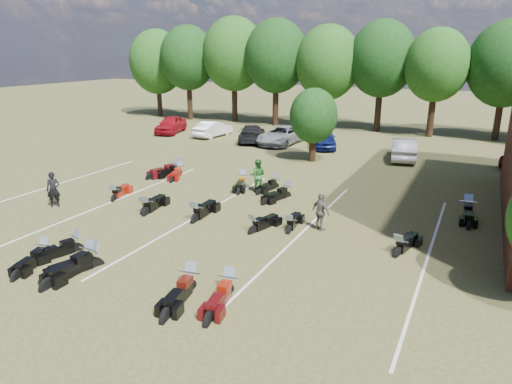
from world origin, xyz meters
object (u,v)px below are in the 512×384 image
Objects in this scene: person_green at (258,175)px; motorcycle_14 at (175,173)px; person_grey at (321,212)px; car_0 at (171,125)px; car_4 at (324,138)px; motorcycle_3 at (90,266)px; motorcycle_7 at (115,200)px; person_black at (53,190)px.

person_green is 0.74× the size of motorcycle_14.
person_grey is 0.66× the size of motorcycle_14.
car_0 is at bearing 144.10° from motorcycle_14.
car_4 is 1.82× the size of motorcycle_14.
motorcycle_3 reaches higher than motorcycle_7.
car_4 is at bearing -45.62° from person_grey.
person_green is 7.47m from motorcycle_7.
motorcycle_7 is at bearing 126.66° from motorcycle_3.
person_black is 0.97× the size of person_green.
car_4 is at bearing -15.57° from car_0.
motorcycle_14 is at bearing -30.50° from person_green.
person_green is at bearing -55.46° from car_0.
car_0 reaches higher than motorcycle_14.
motorcycle_3 is (-1.38, -10.59, -0.90)m from person_green.
motorcycle_14 is (-5.72, -11.56, -0.76)m from car_4.
car_0 is 14.60m from motorcycle_14.
car_4 is at bearing -108.16° from person_green.
motorcycle_14 reaches higher than motorcycle_7.
car_0 is 2.51× the size of person_green.
car_4 reaches higher than motorcycle_14.
car_0 is 25.80m from person_grey.
car_0 reaches higher than motorcycle_7.
car_4 is 12.66m from person_green.
motorcycle_7 is (1.87, 2.03, -0.87)m from person_black.
person_grey is (19.91, -16.41, 0.04)m from car_0.
person_grey reaches higher than motorcycle_14.
car_0 is 1.01× the size of car_4.
person_green is 0.83× the size of motorcycle_7.
car_0 reaches higher than car_4.
motorcycle_14 is (-11.06, 4.83, -0.81)m from person_grey.
motorcycle_14 reaches higher than motorcycle_3.
person_green is (0.54, -12.65, 0.14)m from car_4.
motorcycle_14 is at bearing -68.10° from car_0.
car_4 is 23.26m from motorcycle_3.
motorcycle_3 is at bearing -113.42° from car_4.
person_grey is at bearing -24.29° from person_black.
car_4 is at bearing 80.39° from motorcycle_14.
person_grey is 0.75× the size of motorcycle_7.
person_black is at bearing 20.07° from person_green.
person_green reaches higher than car_4.
motorcycle_3 is at bearing 109.47° from motorcycle_7.
car_0 is 1.84× the size of motorcycle_14.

